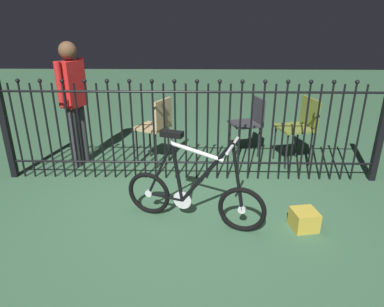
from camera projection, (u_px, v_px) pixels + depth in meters
The scene contains 8 objects.
ground_plane at pixel (189, 214), 3.41m from camera, with size 20.00×20.00×0.00m, color #375F42.
iron_fence at pixel (185, 129), 3.93m from camera, with size 4.40×0.07×1.26m.
bicycle at pixel (193, 193), 3.17m from camera, with size 1.31×0.54×0.89m.
chair_tan at pixel (157, 124), 4.39m from camera, with size 0.50×0.50×0.87m.
chair_charcoal at pixel (250, 120), 4.73m from camera, with size 0.48×0.48×0.80m.
chair_olive at pixel (300, 123), 4.42m from camera, with size 0.51×0.51×0.87m.
person_visitor at pixel (73, 95), 4.23m from camera, with size 0.28×0.44×1.56m.
display_crate at pixel (304, 220), 3.15m from camera, with size 0.22×0.22×0.18m, color #B29933.
Camera 1 is at (0.09, -2.94, 1.83)m, focal length 32.05 mm.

